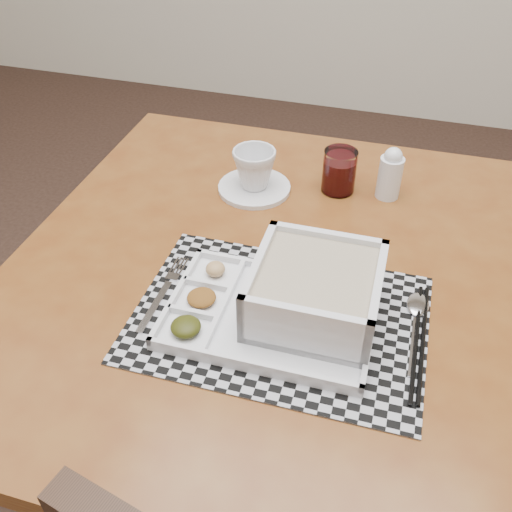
# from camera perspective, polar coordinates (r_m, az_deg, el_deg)

# --- Properties ---
(dining_table) EXTENTS (0.99, 0.99, 0.74)m
(dining_table) POSITION_cam_1_polar(r_m,az_deg,el_deg) (1.05, 3.42, -4.43)
(dining_table) COLOR #5D2A11
(dining_table) RESTS_ON ground
(placemat) EXTENTS (0.46, 0.33, 0.00)m
(placemat) POSITION_cam_1_polar(r_m,az_deg,el_deg) (0.90, 2.39, -6.23)
(placemat) COLOR #9E9EA5
(placemat) RESTS_ON dining_table
(serving_tray) EXTENTS (0.32, 0.24, 0.10)m
(serving_tray) POSITION_cam_1_polar(r_m,az_deg,el_deg) (0.88, 4.75, -4.21)
(serving_tray) COLOR silver
(serving_tray) RESTS_ON placemat
(fork) EXTENTS (0.02, 0.19, 0.00)m
(fork) POSITION_cam_1_polar(r_m,az_deg,el_deg) (0.96, -9.20, -3.49)
(fork) COLOR silver
(fork) RESTS_ON placemat
(spoon) EXTENTS (0.04, 0.18, 0.01)m
(spoon) POSITION_cam_1_polar(r_m,az_deg,el_deg) (0.95, 15.83, -5.26)
(spoon) COLOR silver
(spoon) RESTS_ON placemat
(chopsticks) EXTENTS (0.02, 0.24, 0.01)m
(chopsticks) POSITION_cam_1_polar(r_m,az_deg,el_deg) (0.90, 16.03, -8.18)
(chopsticks) COLOR black
(chopsticks) RESTS_ON placemat
(saucer) EXTENTS (0.15, 0.15, 0.01)m
(saucer) POSITION_cam_1_polar(r_m,az_deg,el_deg) (1.19, -0.17, 6.83)
(saucer) COLOR silver
(saucer) RESTS_ON dining_table
(cup) EXTENTS (0.09, 0.09, 0.08)m
(cup) POSITION_cam_1_polar(r_m,az_deg,el_deg) (1.16, -0.18, 8.73)
(cup) COLOR silver
(cup) RESTS_ON saucer
(juice_glass) EXTENTS (0.07, 0.07, 0.09)m
(juice_glass) POSITION_cam_1_polar(r_m,az_deg,el_deg) (1.18, 8.31, 8.24)
(juice_glass) COLOR white
(juice_glass) RESTS_ON dining_table
(creamer_bottle) EXTENTS (0.05, 0.05, 0.11)m
(creamer_bottle) POSITION_cam_1_polar(r_m,az_deg,el_deg) (1.18, 13.28, 8.02)
(creamer_bottle) COLOR silver
(creamer_bottle) RESTS_ON dining_table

